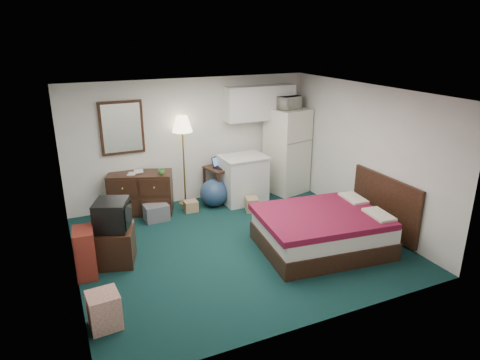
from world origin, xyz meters
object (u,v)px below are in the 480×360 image
dresser (141,193)px  tv_stand (115,246)px  floor_lamp (184,161)px  bed (322,231)px  kitchen_counter (243,180)px  suitcase (85,253)px  fridge (287,151)px  desk (222,184)px

dresser → tv_stand: 1.91m
floor_lamp → tv_stand: 2.54m
bed → kitchen_counter: bearing=103.7°
dresser → suitcase: bearing=-102.0°
fridge → dresser: bearing=164.5°
desk → suitcase: (-2.87, -1.90, -0.00)m
dresser → bed: size_ratio=0.61×
floor_lamp → kitchen_counter: floor_lamp is taller
kitchen_counter → floor_lamp: bearing=160.1°
desk → floor_lamp: bearing=158.0°
floor_lamp → kitchen_counter: bearing=-18.2°
bed → desk: bearing=111.1°
dresser → suitcase: (-1.22, -1.95, -0.04)m
suitcase → fridge: bearing=27.8°
desk → fridge: (1.51, -0.05, 0.54)m
floor_lamp → suitcase: bearing=-136.4°
dresser → floor_lamp: floor_lamp is taller
desk → tv_stand: 2.96m
kitchen_counter → suitcase: size_ratio=1.30×
floor_lamp → fridge: fridge is taller
floor_lamp → kitchen_counter: (1.13, -0.37, -0.43)m
fridge → suitcase: 4.78m
floor_lamp → desk: (0.75, -0.12, -0.54)m
dresser → fridge: (3.16, -0.10, 0.50)m
tv_stand → suitcase: 0.50m
suitcase → floor_lamp: bearing=48.5°
suitcase → dresser: bearing=62.9°
tv_stand → suitcase: (-0.44, -0.21, 0.08)m
floor_lamp → fridge: (2.26, -0.17, 0.00)m
dresser → tv_stand: bearing=-94.1°
kitchen_counter → fridge: fridge is taller
dresser → fridge: 3.20m
fridge → suitcase: (-4.38, -1.85, -0.55)m
kitchen_counter → bed: (0.30, -2.37, -0.16)m
desk → tv_stand: (-2.43, -1.69, -0.08)m
dresser → desk: (1.65, -0.05, -0.04)m
bed → suitcase: bearing=175.0°
dresser → kitchen_counter: (2.04, -0.30, 0.07)m
dresser → fridge: size_ratio=0.65×
kitchen_counter → bed: kitchen_counter is taller
kitchen_counter → suitcase: 3.65m
bed → suitcase: (-3.55, 0.72, 0.05)m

